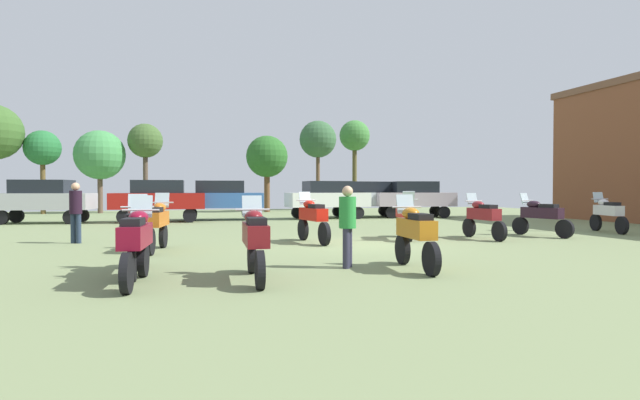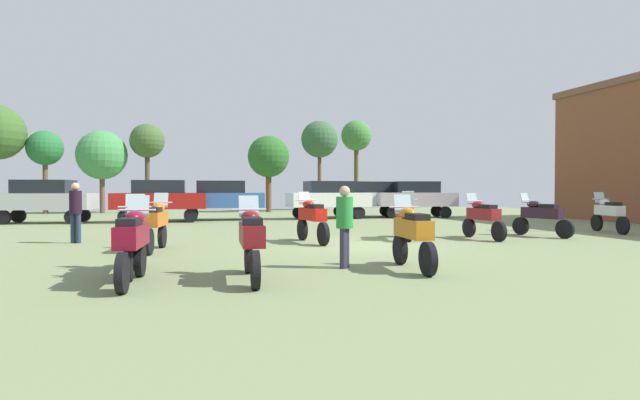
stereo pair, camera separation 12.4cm
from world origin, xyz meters
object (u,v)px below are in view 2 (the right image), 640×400
object	(u,v)px
tree_6	(102,155)
tree_8	(147,142)
motorcycle_6	(609,213)
car_1	(328,197)
motorcycle_10	(483,217)
car_3	(415,196)
motorcycle_5	(312,218)
motorcycle_9	(156,223)
motorcycle_8	(133,234)
motorcycle_11	(541,215)
car_4	(159,198)
motorcycle_4	(404,216)
car_2	(44,198)
car_6	(368,196)
person_2	(76,208)
car_5	(221,197)
motorcycle_12	(413,233)
tree_4	(356,137)
motorcycle_2	(251,239)
person_1	(345,220)
tree_7	(320,140)
tree_3	(45,149)
tree_1	(268,157)
motorcycle_7	(132,241)

from	to	relation	value
tree_6	tree_8	distance (m)	2.97
motorcycle_6	car_1	bearing A→B (deg)	138.30
motorcycle_10	car_3	xyz separation A→B (m)	(3.37, 11.50, 0.46)
motorcycle_5	motorcycle_9	xyz separation A→B (m)	(-4.30, -0.88, -0.01)
motorcycle_6	motorcycle_8	size ratio (longest dim) A/B	0.95
motorcycle_11	car_4	bearing A→B (deg)	122.60
motorcycle_4	car_2	distance (m)	17.04
motorcycle_8	car_3	distance (m)	20.36
motorcycle_4	car_6	distance (m)	12.53
motorcycle_10	person_2	xyz separation A→B (m)	(-12.10, 2.12, 0.32)
motorcycle_8	car_5	distance (m)	16.23
motorcycle_12	car_4	bearing A→B (deg)	113.22
motorcycle_8	tree_4	world-z (taller)	tree_4
motorcycle_2	person_1	xyz separation A→B (m)	(1.97, 0.84, 0.23)
person_2	tree_7	size ratio (longest dim) A/B	0.27
motorcycle_8	motorcycle_10	distance (m)	10.72
motorcycle_4	motorcycle_12	size ratio (longest dim) A/B	1.06
motorcycle_2	person_1	size ratio (longest dim) A/B	1.35
car_4	person_2	bearing A→B (deg)	170.05
motorcycle_10	tree_6	size ratio (longest dim) A/B	0.40
motorcycle_5	motorcycle_4	bearing A→B (deg)	-3.45
motorcycle_10	motorcycle_6	bearing A→B (deg)	6.50
car_5	motorcycle_8	bearing A→B (deg)	173.70
tree_3	tree_6	distance (m)	3.37
motorcycle_12	car_2	xyz separation A→B (m)	(-10.45, 16.67, 0.45)
car_2	car_1	bearing A→B (deg)	-81.85
motorcycle_8	person_2	world-z (taller)	person_2
motorcycle_5	motorcycle_6	size ratio (longest dim) A/B	1.06
motorcycle_9	motorcycle_12	xyz separation A→B (m)	(4.96, -4.39, -0.01)
motorcycle_8	car_6	size ratio (longest dim) A/B	0.51
motorcycle_11	motorcycle_6	bearing A→B (deg)	-6.48
tree_3	tree_7	xyz separation A→B (m)	(17.92, -0.88, 0.97)
tree_1	tree_8	distance (m)	8.16
motorcycle_11	car_5	xyz separation A→B (m)	(-9.59, 11.87, 0.46)
car_1	tree_3	bearing A→B (deg)	56.15
car_1	car_3	bearing A→B (deg)	-94.77
car_6	motorcycle_9	bearing A→B (deg)	136.20
motorcycle_12	car_6	distance (m)	18.48
motorcycle_10	car_2	size ratio (longest dim) A/B	0.48
tree_7	tree_8	world-z (taller)	tree_7
tree_3	tree_7	world-z (taller)	tree_7
motorcycle_8	car_2	bearing A→B (deg)	107.89
tree_1	tree_3	bearing A→B (deg)	175.66
motorcycle_7	motorcycle_9	xyz separation A→B (m)	(0.16, 4.52, 0.01)
car_1	person_2	world-z (taller)	car_1
tree_1	tree_8	world-z (taller)	tree_8
person_2	tree_1	xyz separation A→B (m)	(8.77, 18.39, 2.77)
motorcycle_5	tree_7	world-z (taller)	tree_7
motorcycle_8	person_1	xyz separation A→B (m)	(4.00, -0.45, 0.22)
car_6	tree_3	size ratio (longest dim) A/B	0.83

